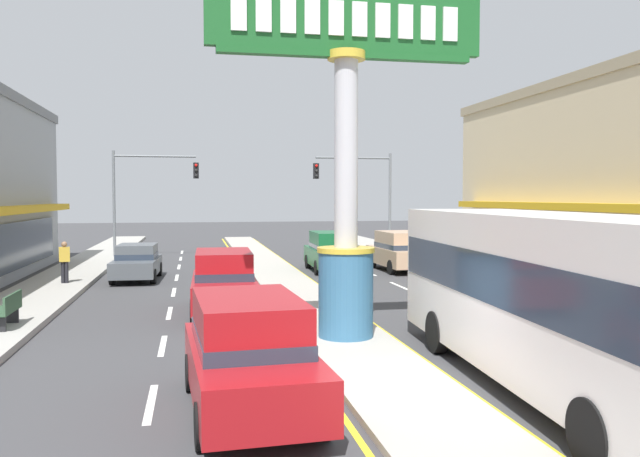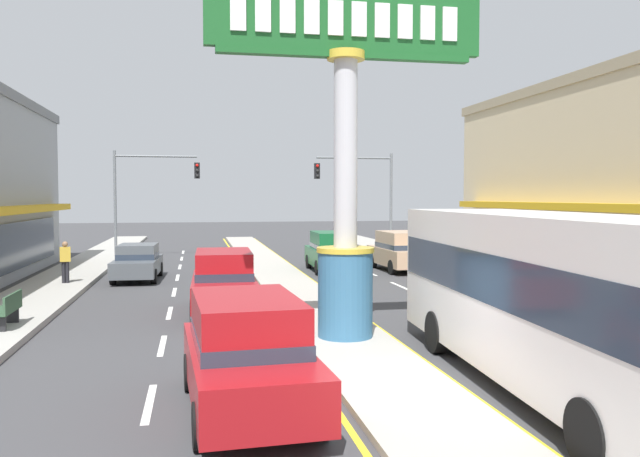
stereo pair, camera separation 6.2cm
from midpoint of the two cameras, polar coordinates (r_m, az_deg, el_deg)
name	(u,v)px [view 2 (the right image)]	position (r m, az deg, el deg)	size (l,w,h in m)	color
ground_plane	(400,395)	(12.05, 7.27, -14.47)	(160.00, 160.00, 0.00)	#3A3A3D
median_strip	(277,274)	(29.35, -3.81, -4.02)	(2.22, 52.00, 0.14)	#A39E93
sidewalk_left	(57,284)	(27.68, -22.28, -4.61)	(2.70, 60.00, 0.18)	#9E9B93
sidewalk_right	(481,274)	(29.96, 14.19, -3.93)	(2.70, 60.00, 0.18)	#9E9B93
lane_markings	(280,279)	(28.03, -3.47, -4.48)	(8.96, 52.00, 0.01)	silver
district_sign	(346,167)	(15.68, 2.40, 5.44)	(6.76, 1.41, 8.58)	#33668C
traffic_light_left_side	(147,185)	(38.31, -15.08, 3.75)	(4.86, 0.46, 6.20)	slate
traffic_light_right_side	(363,185)	(38.87, 3.90, 3.83)	(4.86, 0.46, 6.20)	slate
bus_near_right_lane	(562,293)	(12.20, 20.80, -5.41)	(3.11, 11.32, 3.26)	silver
sedan_far_right_lane	(138,262)	(28.67, -15.81, -2.85)	(1.96, 4.36, 1.53)	#4C5156
suv_near_left_lane	(331,251)	(30.68, 1.07, -2.00)	(2.06, 4.65, 1.90)	#14562D
suv_mid_left_lane	(400,251)	(31.16, 7.18, -1.95)	(2.08, 4.66, 1.90)	tan
suv_far_left_oncoming	(247,352)	(10.98, -6.30, -10.86)	(2.16, 4.70, 1.90)	maroon
suv_kerb_right	(224,281)	(20.09, -8.44, -4.61)	(2.05, 4.64, 1.90)	maroon
street_bench	(7,309)	(18.72, -25.92, -6.45)	(0.48, 1.60, 0.88)	#2D4C33
pedestrian_near_kerb	(65,259)	(27.18, -21.61, -2.57)	(0.43, 0.29, 1.64)	black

